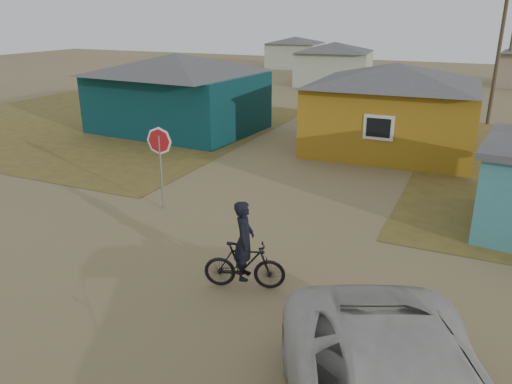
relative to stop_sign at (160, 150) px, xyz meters
The scene contains 10 objects.
ground 4.96m from the stop_sign, 52.80° to the right, with size 120.00×120.00×0.00m, color olive.
grass_nw 14.76m from the stop_sign, 140.20° to the left, with size 20.00×18.00×0.00m, color brown.
house_teal 11.42m from the stop_sign, 120.20° to the left, with size 8.93×7.08×4.00m.
house_yellow 11.62m from the stop_sign, 63.11° to the left, with size 7.72×6.76×3.90m.
house_pale_west 30.54m from the stop_sign, 96.10° to the left, with size 7.04×6.15×3.60m.
house_pale_north 43.84m from the stop_sign, 104.86° to the left, with size 6.28×5.81×3.40m.
utility_pole_near 20.69m from the stop_sign, 63.26° to the left, with size 1.40×0.20×8.00m.
utility_pole_far 35.93m from the stop_sign, 73.38° to the left, with size 1.40×0.20×8.00m.
stop_sign is the anchor object (origin of this frame).
cyclist 5.71m from the stop_sign, 36.39° to the right, with size 1.93×1.07×2.11m.
Camera 1 is at (6.15, -8.71, 5.95)m, focal length 35.00 mm.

